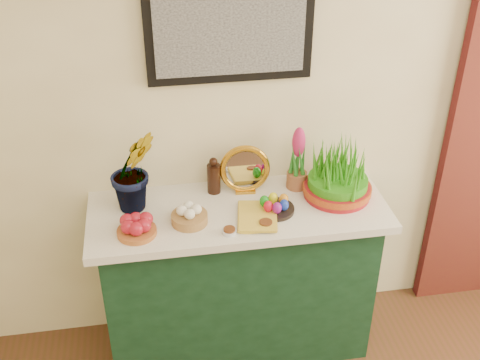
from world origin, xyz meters
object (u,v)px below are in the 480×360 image
Objects in this scene: mirror at (245,170)px; book at (238,216)px; hyacinth_green at (132,158)px; wheatgrass_sabzeh at (338,175)px; sideboard at (238,282)px.

book is (-0.07, -0.23, -0.10)m from mirror.
hyacinth_green is 0.54m from book.
wheatgrass_sabzeh is at bearing 22.76° from book.
hyacinth_green is 1.61× the size of wheatgrass_sabzeh.
sideboard is at bearing -111.83° from mirror.
hyacinth_green reaches higher than book.
book is at bearing -107.41° from mirror.
hyacinth_green is at bearing 170.39° from sideboard.
book is at bearing -100.64° from sideboard.
hyacinth_green reaches higher than wheatgrass_sabzeh.
wheatgrass_sabzeh reaches higher than sideboard.
book is at bearing -167.20° from wheatgrass_sabzeh.
sideboard is 5.26× the size of mirror.
mirror is 0.26m from book.
mirror is at bearing 164.85° from wheatgrass_sabzeh.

